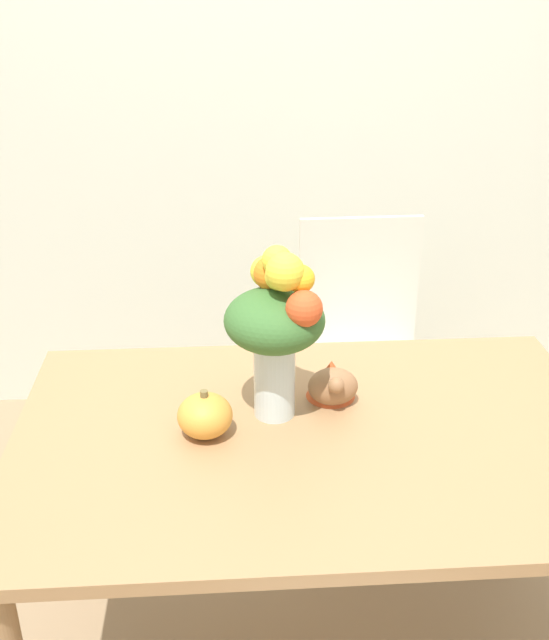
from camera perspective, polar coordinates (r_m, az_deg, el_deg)
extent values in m
cube|color=silver|center=(2.83, -0.18, 19.12)|extent=(8.00, 0.06, 2.70)
cube|color=#9E754C|center=(1.68, 3.00, -8.93)|extent=(1.33, 0.85, 0.03)
cylinder|color=#9E754C|center=(2.22, -14.39, -11.71)|extent=(0.06, 0.06, 0.70)
cylinder|color=#9E754C|center=(2.32, 16.98, -10.35)|extent=(0.06, 0.06, 0.70)
cylinder|color=silver|center=(1.68, 0.00, -4.32)|extent=(0.09, 0.09, 0.19)
cylinder|color=silver|center=(1.71, 0.00, -6.08)|extent=(0.08, 0.08, 0.07)
cylinder|color=#38662D|center=(1.67, 0.64, -3.39)|extent=(0.01, 0.01, 0.23)
cylinder|color=#38662D|center=(1.68, 0.16, -3.11)|extent=(0.01, 0.01, 0.23)
cylinder|color=#38662D|center=(1.68, -0.54, -3.24)|extent=(0.01, 0.01, 0.23)
cylinder|color=#38662D|center=(1.66, -0.50, -3.61)|extent=(0.01, 0.01, 0.23)
cylinder|color=#38662D|center=(1.65, 0.24, -3.70)|extent=(0.01, 0.01, 0.23)
ellipsoid|color=#38662D|center=(1.62, 0.00, 0.00)|extent=(0.22, 0.22, 0.13)
sphere|color=yellow|center=(1.55, 0.81, 3.69)|extent=(0.08, 0.08, 0.08)
sphere|color=yellow|center=(1.64, -0.62, 3.73)|extent=(0.07, 0.07, 0.07)
sphere|color=yellow|center=(1.56, 2.00, 3.16)|extent=(0.06, 0.06, 0.06)
sphere|color=yellow|center=(1.58, 0.19, 4.57)|extent=(0.07, 0.07, 0.07)
sphere|color=#D64C23|center=(1.54, 2.27, 0.87)|extent=(0.08, 0.08, 0.08)
sphere|color=orange|center=(1.63, -0.26, 3.58)|extent=(0.08, 0.08, 0.08)
sphere|color=yellow|center=(1.58, 0.30, 3.32)|extent=(0.06, 0.06, 0.06)
ellipsoid|color=gold|center=(1.64, -5.32, -7.26)|extent=(0.12, 0.12, 0.10)
cylinder|color=brown|center=(1.61, -5.39, -5.71)|extent=(0.02, 0.02, 0.02)
ellipsoid|color=#936642|center=(1.75, 4.47, -5.07)|extent=(0.12, 0.09, 0.09)
cone|color=#C64C23|center=(1.78, 4.33, -4.47)|extent=(0.12, 0.12, 0.10)
sphere|color=#936642|center=(1.69, 4.73, -4.97)|extent=(0.04, 0.04, 0.04)
cube|color=silver|center=(2.42, 7.05, -4.52)|extent=(0.43, 0.43, 0.02)
cylinder|color=silver|center=(2.39, 3.47, -11.66)|extent=(0.04, 0.04, 0.45)
cylinder|color=silver|center=(2.45, 11.51, -11.04)|extent=(0.04, 0.04, 0.45)
cylinder|color=silver|center=(2.66, 2.44, -7.25)|extent=(0.04, 0.04, 0.45)
cylinder|color=silver|center=(2.72, 9.61, -6.82)|extent=(0.04, 0.04, 0.45)
cube|color=silver|center=(2.49, 6.44, 2.66)|extent=(0.40, 0.03, 0.47)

